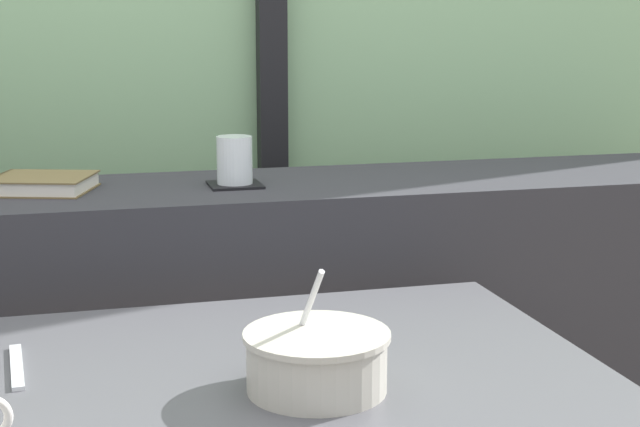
% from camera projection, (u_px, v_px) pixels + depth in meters
% --- Properties ---
extents(dark_console_ledge, '(2.80, 0.39, 0.86)m').
position_uv_depth(dark_console_ledge, '(224.00, 393.00, 1.95)').
color(dark_console_ledge, '#2D2D33').
rests_on(dark_console_ledge, ground).
extents(coaster_square, '(0.10, 0.10, 0.00)m').
position_uv_depth(coaster_square, '(235.00, 185.00, 1.85)').
color(coaster_square, black).
rests_on(coaster_square, dark_console_ledge).
extents(juice_glass, '(0.07, 0.07, 0.09)m').
position_uv_depth(juice_glass, '(235.00, 161.00, 1.84)').
color(juice_glass, white).
rests_on(juice_glass, coaster_square).
extents(closed_book, '(0.22, 0.20, 0.03)m').
position_uv_depth(closed_book, '(41.00, 184.00, 1.80)').
color(closed_book, brown).
rests_on(closed_book, dark_console_ledge).
extents(soup_bowl, '(0.19, 0.19, 0.16)m').
position_uv_depth(soup_bowl, '(317.00, 362.00, 1.21)').
color(soup_bowl, '#BCB7A8').
rests_on(soup_bowl, breakfast_table).
extents(fork_utensil, '(0.03, 0.17, 0.01)m').
position_uv_depth(fork_utensil, '(17.00, 367.00, 1.29)').
color(fork_utensil, silver).
rests_on(fork_utensil, breakfast_table).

